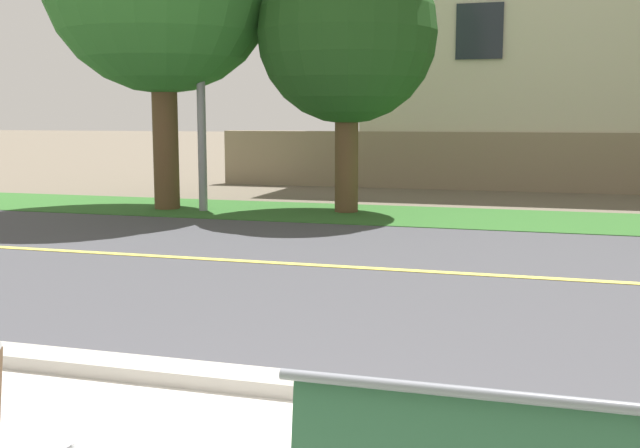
# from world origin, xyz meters

# --- Properties ---
(ground_plane) EXTENTS (140.00, 140.00, 0.00)m
(ground_plane) POSITION_xyz_m (0.00, 8.00, 0.00)
(ground_plane) COLOR #665B4C
(curb_edge) EXTENTS (44.00, 0.30, 0.11)m
(curb_edge) POSITION_xyz_m (0.00, 2.35, 0.06)
(curb_edge) COLOR #ADA89E
(curb_edge) RESTS_ON ground_plane
(street_asphalt) EXTENTS (52.00, 8.00, 0.01)m
(street_asphalt) POSITION_xyz_m (0.00, 6.50, 0.00)
(street_asphalt) COLOR #424247
(street_asphalt) RESTS_ON ground_plane
(road_centre_line) EXTENTS (48.00, 0.14, 0.01)m
(road_centre_line) POSITION_xyz_m (0.00, 6.50, 0.01)
(road_centre_line) COLOR #E0CC4C
(road_centre_line) RESTS_ON ground_plane
(far_verge_grass) EXTENTS (48.00, 2.80, 0.02)m
(far_verge_grass) POSITION_xyz_m (0.00, 11.39, 0.01)
(far_verge_grass) COLOR #2D6026
(far_verge_grass) RESTS_ON ground_plane
(shade_tree_left) EXTENTS (3.28, 3.28, 5.42)m
(shade_tree_left) POSITION_xyz_m (-2.13, 11.53, 3.52)
(shade_tree_left) COLOR brown
(shade_tree_left) RESTS_ON ground_plane
(garden_wall) EXTENTS (13.00, 0.36, 1.40)m
(garden_wall) POSITION_xyz_m (-0.33, 16.72, 0.70)
(garden_wall) COLOR gray
(garden_wall) RESTS_ON ground_plane
(house_across_street) EXTENTS (11.44, 6.91, 7.46)m
(house_across_street) POSITION_xyz_m (2.07, 19.92, 3.77)
(house_across_street) COLOR beige
(house_across_street) RESTS_ON ground_plane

